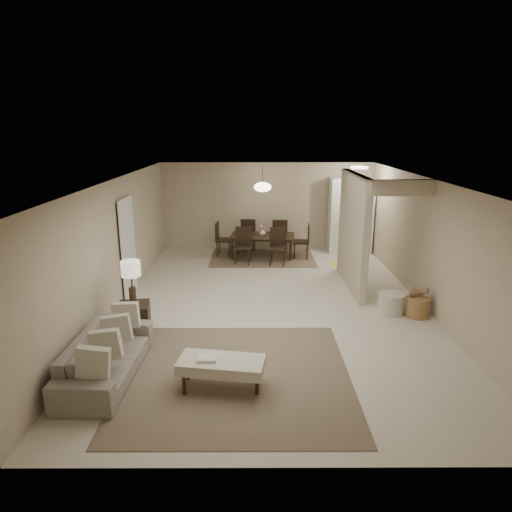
{
  "coord_description": "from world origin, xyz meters",
  "views": [
    {
      "loc": [
        -0.35,
        -8.48,
        3.41
      ],
      "look_at": [
        -0.32,
        -0.05,
        1.05
      ],
      "focal_mm": 32.0,
      "sensor_mm": 36.0,
      "label": 1
    }
  ],
  "objects_px": {
    "pantry_cabinet": "(351,216)",
    "dining_table": "(262,246)",
    "side_table": "(135,319)",
    "wicker_basket": "(417,307)",
    "round_pouf": "(391,303)",
    "ottoman_bench": "(221,365)",
    "sofa": "(106,357)"
  },
  "relations": [
    {
      "from": "pantry_cabinet",
      "to": "dining_table",
      "type": "bearing_deg",
      "value": -168.0
    },
    {
      "from": "side_table",
      "to": "wicker_basket",
      "type": "relative_size",
      "value": 1.28
    },
    {
      "from": "round_pouf",
      "to": "wicker_basket",
      "type": "distance_m",
      "value": 0.47
    },
    {
      "from": "ottoman_bench",
      "to": "wicker_basket",
      "type": "distance_m",
      "value": 4.27
    },
    {
      "from": "pantry_cabinet",
      "to": "round_pouf",
      "type": "xyz_separation_m",
      "value": [
        -0.09,
        -4.51,
        -0.85
      ]
    },
    {
      "from": "sofa",
      "to": "dining_table",
      "type": "bearing_deg",
      "value": -18.43
    },
    {
      "from": "pantry_cabinet",
      "to": "side_table",
      "type": "distance_m",
      "value": 7.26
    },
    {
      "from": "pantry_cabinet",
      "to": "sofa",
      "type": "relative_size",
      "value": 1.01
    },
    {
      "from": "sofa",
      "to": "dining_table",
      "type": "relative_size",
      "value": 1.21
    },
    {
      "from": "ottoman_bench",
      "to": "side_table",
      "type": "relative_size",
      "value": 2.21
    },
    {
      "from": "pantry_cabinet",
      "to": "dining_table",
      "type": "relative_size",
      "value": 1.22
    },
    {
      "from": "pantry_cabinet",
      "to": "ottoman_bench",
      "type": "xyz_separation_m",
      "value": [
        -3.15,
        -7.1,
        -0.72
      ]
    },
    {
      "from": "wicker_basket",
      "to": "pantry_cabinet",
      "type": "bearing_deg",
      "value": 94.3
    },
    {
      "from": "pantry_cabinet",
      "to": "wicker_basket",
      "type": "relative_size",
      "value": 4.87
    },
    {
      "from": "sofa",
      "to": "round_pouf",
      "type": "height_order",
      "value": "sofa"
    },
    {
      "from": "sofa",
      "to": "pantry_cabinet",
      "type": "bearing_deg",
      "value": -33.41
    },
    {
      "from": "sofa",
      "to": "ottoman_bench",
      "type": "bearing_deg",
      "value": -98.52
    },
    {
      "from": "side_table",
      "to": "pantry_cabinet",
      "type": "bearing_deg",
      "value": 48.84
    },
    {
      "from": "side_table",
      "to": "wicker_basket",
      "type": "xyz_separation_m",
      "value": [
        5.1,
        0.76,
        -0.09
      ]
    },
    {
      "from": "sofa",
      "to": "wicker_basket",
      "type": "xyz_separation_m",
      "value": [
        5.15,
        2.13,
        -0.12
      ]
    },
    {
      "from": "wicker_basket",
      "to": "dining_table",
      "type": "height_order",
      "value": "dining_table"
    },
    {
      "from": "wicker_basket",
      "to": "ottoman_bench",
      "type": "bearing_deg",
      "value": -145.21
    },
    {
      "from": "pantry_cabinet",
      "to": "wicker_basket",
      "type": "distance_m",
      "value": 4.76
    },
    {
      "from": "sofa",
      "to": "dining_table",
      "type": "xyz_separation_m",
      "value": [
        2.31,
        6.28,
        -0.0
      ]
    },
    {
      "from": "side_table",
      "to": "wicker_basket",
      "type": "distance_m",
      "value": 5.16
    },
    {
      "from": "round_pouf",
      "to": "sofa",
      "type": "bearing_deg",
      "value": -154.0
    },
    {
      "from": "ottoman_bench",
      "to": "side_table",
      "type": "xyz_separation_m",
      "value": [
        -1.6,
        1.67,
        -0.06
      ]
    },
    {
      "from": "pantry_cabinet",
      "to": "side_table",
      "type": "xyz_separation_m",
      "value": [
        -4.75,
        -5.43,
        -0.77
      ]
    },
    {
      "from": "sofa",
      "to": "side_table",
      "type": "bearing_deg",
      "value": -0.3
    },
    {
      "from": "round_pouf",
      "to": "dining_table",
      "type": "xyz_separation_m",
      "value": [
        -2.4,
        3.98,
        0.11
      ]
    },
    {
      "from": "wicker_basket",
      "to": "dining_table",
      "type": "bearing_deg",
      "value": 124.42
    },
    {
      "from": "pantry_cabinet",
      "to": "sofa",
      "type": "height_order",
      "value": "pantry_cabinet"
    }
  ]
}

